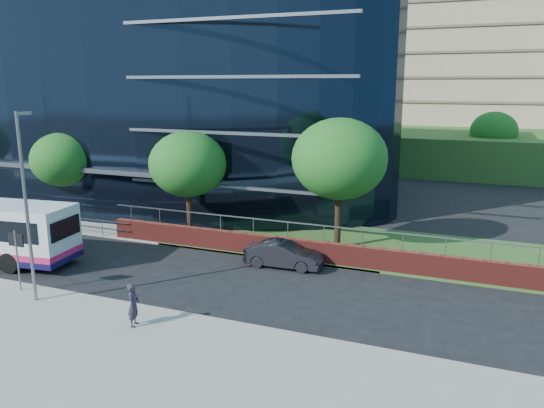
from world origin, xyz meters
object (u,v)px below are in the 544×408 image
at_px(parked_car, 284,255).
at_px(pedestrian, 133,305).
at_px(street_sign, 16,247).
at_px(tree_far_b, 63,160).
at_px(tree_far_d, 340,159).
at_px(tree_dist_e, 494,131).
at_px(tree_far_c, 188,164).
at_px(streetlight_east, 26,202).

relative_size(parked_car, pedestrian, 2.36).
bearing_deg(street_sign, tree_far_b, 124.08).
xyz_separation_m(tree_far_d, tree_dist_e, (8.00, 30.00, -0.65)).
bearing_deg(tree_far_d, tree_far_b, -178.49).
bearing_deg(tree_far_c, street_sign, -103.29).
xyz_separation_m(tree_dist_e, parked_car, (-9.78, -33.88, -3.87)).
relative_size(tree_far_b, pedestrian, 3.54).
xyz_separation_m(tree_far_b, tree_far_c, (10.00, -0.50, 0.33)).
xyz_separation_m(tree_far_b, streetlight_east, (9.00, -11.67, 0.23)).
xyz_separation_m(tree_far_d, parked_car, (-1.78, -3.88, -4.53)).
bearing_deg(street_sign, pedestrian, -8.79).
height_order(tree_far_b, streetlight_east, streetlight_east).
relative_size(street_sign, tree_dist_e, 0.43).
bearing_deg(tree_dist_e, tree_far_d, -104.93).
height_order(tree_far_d, streetlight_east, streetlight_east).
height_order(tree_far_c, parked_car, tree_far_c).
distance_m(street_sign, parked_car, 12.49).
height_order(street_sign, pedestrian, street_sign).
distance_m(tree_far_c, tree_far_d, 9.08).
height_order(tree_far_d, parked_car, tree_far_d).
bearing_deg(pedestrian, tree_far_d, -36.92).
distance_m(tree_far_b, tree_dist_e, 40.74).
distance_m(streetlight_east, pedestrian, 6.45).
bearing_deg(streetlight_east, tree_far_b, 127.63).
bearing_deg(streetlight_east, tree_far_c, 84.89).
relative_size(street_sign, tree_far_b, 0.46).
bearing_deg(parked_car, tree_far_d, -27.42).
distance_m(tree_far_b, parked_car, 17.90).
height_order(tree_far_c, pedestrian, tree_far_c).
height_order(tree_far_b, pedestrian, tree_far_b).
height_order(tree_far_c, streetlight_east, streetlight_east).
bearing_deg(streetlight_east, pedestrian, -5.11).
xyz_separation_m(tree_far_d, streetlight_east, (-10.00, -12.17, -0.75)).
relative_size(tree_far_b, tree_far_c, 0.93).
xyz_separation_m(tree_far_c, tree_far_d, (9.00, 1.00, 0.65)).
bearing_deg(tree_far_b, tree_dist_e, 48.48).
bearing_deg(streetlight_east, parked_car, 45.26).
height_order(street_sign, tree_far_d, tree_far_d).
height_order(street_sign, tree_far_c, tree_far_c).
distance_m(tree_far_b, tree_far_d, 19.03).
relative_size(tree_far_b, tree_dist_e, 0.93).
bearing_deg(streetlight_east, street_sign, 158.64).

